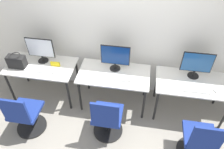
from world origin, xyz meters
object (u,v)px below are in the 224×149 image
monitor_left (40,49)px  mouse_center (130,79)px  office_chair_right (199,142)px  handbag (17,61)px  office_chair_center (107,120)px  keyboard_left (38,69)px  monitor_center (115,57)px  keyboard_center (113,77)px  monitor_right (197,64)px  keyboard_right (195,89)px  mouse_right (216,90)px  office_chair_left (25,116)px  mouse_left (54,72)px

monitor_left → mouse_center: size_ratio=5.28×
office_chair_right → handbag: bearing=166.0°
office_chair_center → keyboard_left: bearing=156.0°
keyboard_left → monitor_center: monitor_center is taller
monitor_left → keyboard_center: (1.28, -0.23, -0.24)m
monitor_right → office_chair_right: size_ratio=0.53×
keyboard_right → mouse_right: mouse_right is taller
office_chair_left → mouse_center: 1.72m
office_chair_left → keyboard_right: 2.65m
keyboard_left → keyboard_center: (1.28, 0.01, 0.00)m
keyboard_left → keyboard_center: same height
mouse_right → keyboard_center: bearing=178.6°
mouse_center → handbag: handbag is taller
monitor_left → office_chair_left: size_ratio=0.53×
handbag → office_chair_center: bearing=-19.7°
office_chair_center → mouse_center: bearing=64.9°
monitor_left → office_chair_center: 1.63m
mouse_left → monitor_right: monitor_right is taller
office_chair_left → handbag: handbag is taller
office_chair_right → handbag: (-2.97, 0.74, 0.45)m
keyboard_left → monitor_center: 1.32m
keyboard_center → keyboard_right: same height
mouse_center → keyboard_center: bearing=176.2°
keyboard_left → office_chair_center: bearing=-24.0°
monitor_left → mouse_center: monitor_left is taller
monitor_left → monitor_right: same height
mouse_right → keyboard_left: bearing=179.5°
mouse_left → monitor_center: 1.04m
keyboard_center → mouse_right: bearing=-1.4°
office_chair_right → mouse_left: bearing=163.2°
office_chair_right → monitor_center: bearing=144.2°
monitor_left → mouse_right: size_ratio=5.28×
monitor_left → keyboard_left: bearing=-90.0°
keyboard_left → mouse_right: 2.86m
mouse_left → office_chair_left: (-0.28, -0.69, -0.35)m
mouse_right → monitor_right: bearing=135.8°
office_chair_center → keyboard_center: bearing=90.6°
mouse_center → office_chair_center: bearing=-115.1°
keyboard_right → mouse_right: 0.30m
monitor_left → keyboard_right: bearing=-6.3°
mouse_center → monitor_left: bearing=171.0°
keyboard_left → mouse_left: mouse_left is taller
monitor_right → mouse_right: size_ratio=5.28×
keyboard_right → mouse_left: bearing=179.5°
keyboard_right → mouse_right: size_ratio=4.80×
monitor_right → keyboard_right: monitor_right is taller
monitor_left → monitor_right: (2.56, 0.03, 0.00)m
mouse_center → office_chair_right: 1.34m
office_chair_center → monitor_center: bearing=90.5°
monitor_left → office_chair_center: monitor_left is taller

